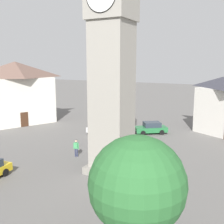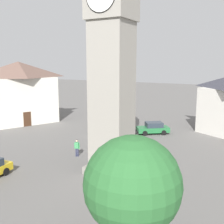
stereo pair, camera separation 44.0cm
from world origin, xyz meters
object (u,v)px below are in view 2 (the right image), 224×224
Objects in this scene: clock_tower at (112,12)px; car_silver_kerb at (153,128)px; building_corner_back at (20,92)px; car_blue_kerb at (105,128)px; tree at (132,185)px; lamp_post at (103,116)px; pedestrian at (77,146)px.

clock_tower is 18.09m from car_silver_kerb.
clock_tower reaches higher than building_corner_back.
building_corner_back is at bearing -175.97° from car_blue_kerb.
tree is (13.10, -19.15, 3.00)m from car_blue_kerb.
clock_tower reaches higher than car_blue_kerb.
tree is 17.01m from lamp_post.
clock_tower is at bearing -83.64° from car_silver_kerb.
lamp_post is (-10.02, 13.75, -0.22)m from tree.
car_blue_kerb is 2.63× the size of pedestrian.
tree is at bearing -71.13° from car_silver_kerb.
car_silver_kerb is at bearing 74.40° from pedestrian.
pedestrian is 0.14× the size of building_corner_back.
lamp_post is at bearing -60.31° from car_blue_kerb.
lamp_post is (17.36, -4.40, -1.18)m from building_corner_back.
tree is (10.86, -10.26, 2.75)m from pedestrian.
car_blue_kerb is 6.28m from car_silver_kerb.
lamp_post is (0.85, 3.49, 2.53)m from pedestrian.
lamp_post is (-2.46, -8.35, 2.78)m from car_silver_kerb.
car_blue_kerb is 9.17m from pedestrian.
car_blue_kerb is 0.83× the size of lamp_post.
car_blue_kerb and car_silver_kerb have the same top height.
clock_tower is 4.14× the size of lamp_post.
tree is at bearing -55.64° from car_blue_kerb.
lamp_post is at bearing 76.33° from pedestrian.
tree reaches higher than car_blue_kerb.
car_silver_kerb is 0.81× the size of lamp_post.
building_corner_back is at bearing 165.79° from lamp_post.
car_blue_kerb is 0.37× the size of building_corner_back.
car_silver_kerb is 12.30m from pedestrian.
car_blue_kerb is 1.03× the size of car_silver_kerb.
tree reaches higher than car_silver_kerb.
car_blue_kerb is 23.39m from tree.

